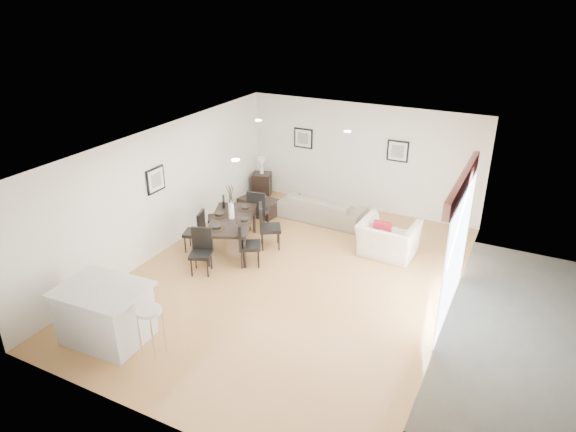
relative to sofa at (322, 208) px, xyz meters
The scene contains 26 objects.
ground 2.92m from the sofa, 79.19° to the right, with size 8.00×8.00×0.00m, color #B87F4B.
wall_back 1.64m from the sofa, 64.59° to the left, with size 6.00×0.04×2.70m, color white.
wall_front 6.95m from the sofa, 85.45° to the right, with size 6.00×0.04×2.70m, color white.
wall_left 3.91m from the sofa, 130.71° to the right, with size 0.04×8.00×2.70m, color white.
wall_right 4.67m from the sofa, 38.83° to the right, with size 0.04×8.00×2.70m, color white.
ceiling 3.76m from the sofa, 79.19° to the right, with size 6.00×8.00×0.02m, color white.
sofa is the anchor object (origin of this frame).
armchair 2.21m from the sofa, 27.87° to the right, with size 1.17×1.02×0.76m, color silver.
dining_table 2.56m from the sofa, 116.92° to the right, with size 1.49×1.94×0.72m.
dining_chair_wnear 3.21m from the sofa, 123.52° to the right, with size 0.52×0.52×0.91m.
dining_chair_wfar 2.52m from the sofa, 134.97° to the right, with size 0.56×0.56×0.90m.
dining_chair_enear 2.80m from the sofa, 100.80° to the right, with size 0.59×0.59×0.96m.
dining_chair_efar 1.96m from the sofa, 105.69° to the right, with size 0.62×0.62×1.01m.
dining_chair_head 3.55m from the sofa, 109.38° to the right, with size 0.54×0.54×0.92m.
dining_chair_foot 1.65m from the sofa, 133.69° to the right, with size 0.52×0.52×0.98m.
vase 2.64m from the sofa, 116.92° to the right, with size 0.97×1.49×0.75m.
coffee_table 1.61m from the sofa, 166.77° to the right, with size 0.98×0.59×0.39m, color black.
side_table 2.24m from the sofa, 160.36° to the left, with size 0.47×0.47×0.63m, color black.
table_lamp 2.32m from the sofa, 160.36° to the left, with size 0.23×0.23×0.45m.
cushion 2.19m from the sofa, 31.75° to the right, with size 0.37×0.11×0.37m, color maroon.
kitchen_island 5.97m from the sofa, 102.38° to the right, with size 1.42×1.12×0.95m.
bar_stool 5.85m from the sofa, 93.29° to the right, with size 0.39×0.39×0.85m.
framed_print_back_left 2.04m from the sofa, 133.37° to the left, with size 0.52×0.04×0.52m.
framed_print_back_right 2.27m from the sofa, 37.71° to the left, with size 0.52×0.04×0.52m.
framed_print_left_wall 4.12m from the sofa, 128.46° to the right, with size 0.04×0.52×0.52m.
sliding_door 4.54m from the sofa, 36.10° to the right, with size 0.12×2.70×2.57m.
Camera 1 is at (3.87, -7.76, 5.29)m, focal length 32.00 mm.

